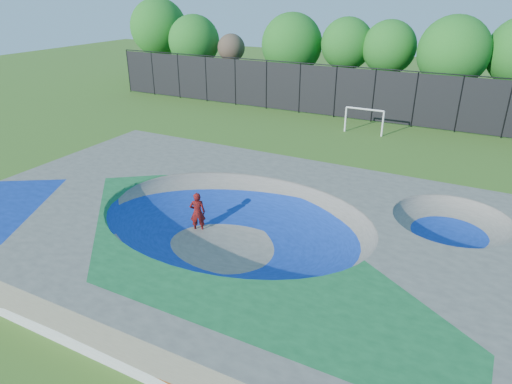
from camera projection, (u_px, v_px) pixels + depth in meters
ground at (235, 248)px, 18.10m from camera, size 120.00×120.00×0.00m
skate_deck at (234, 231)px, 17.80m from camera, size 22.00×14.00×1.50m
skater at (198, 212)px, 18.96m from camera, size 0.78×0.70×1.78m
skateboard at (199, 231)px, 19.31m from camera, size 0.79×0.58×0.05m
soccer_goal at (364, 116)px, 31.70m from camera, size 2.75×0.12×1.82m
fence at (374, 94)px, 34.23m from camera, size 48.09×0.09×4.04m
treeline at (400, 46)px, 36.94m from camera, size 53.78×7.44×8.57m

